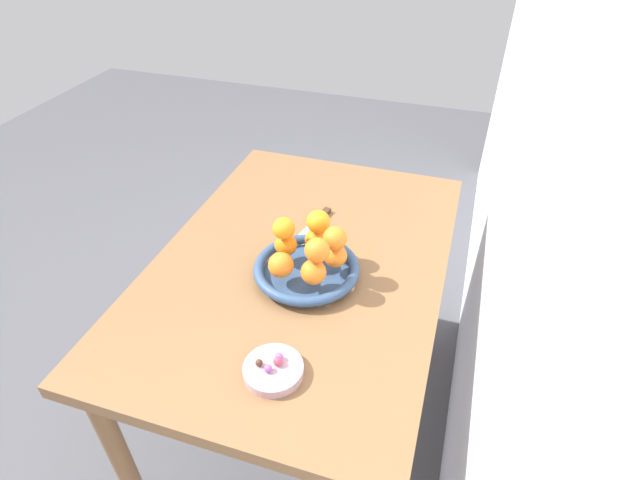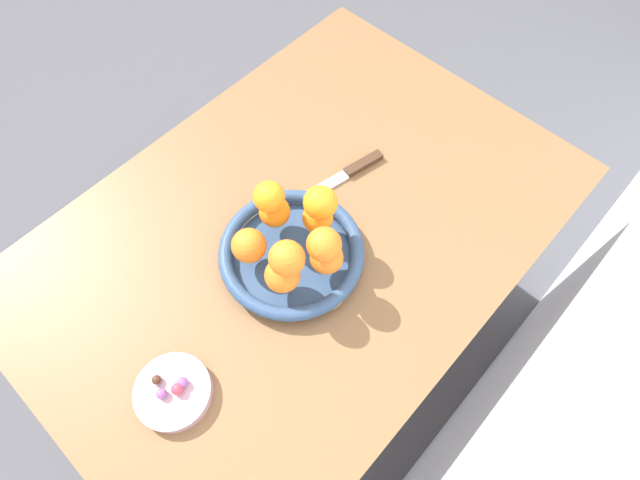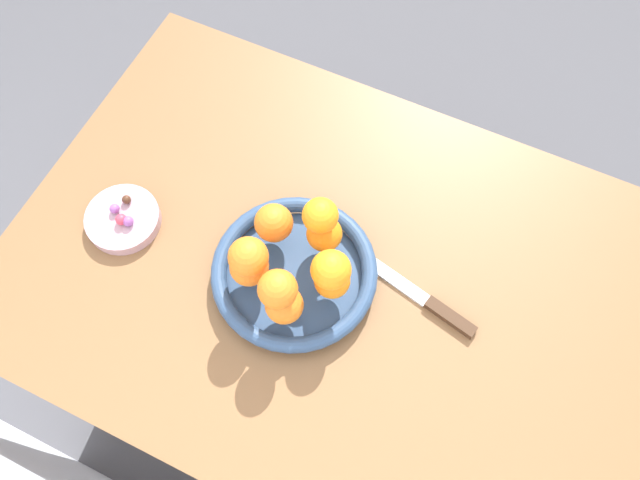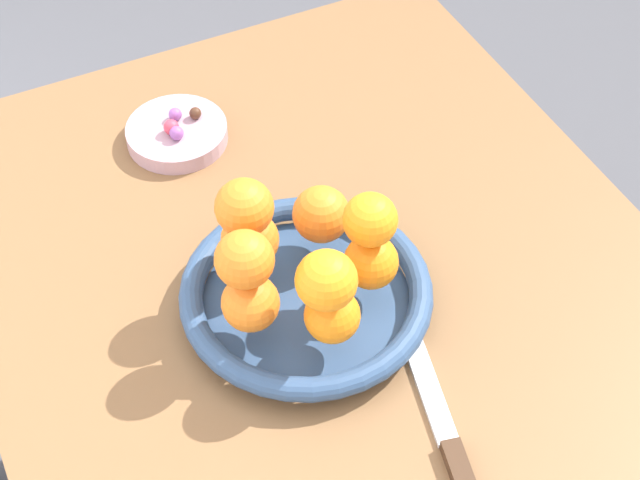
% 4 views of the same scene
% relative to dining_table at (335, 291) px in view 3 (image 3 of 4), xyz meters
% --- Properties ---
extents(ground_plane, '(6.00, 6.00, 0.00)m').
position_rel_dining_table_xyz_m(ground_plane, '(0.00, 0.00, -0.65)').
color(ground_plane, '#4C4C51').
extents(dining_table, '(1.10, 0.76, 0.74)m').
position_rel_dining_table_xyz_m(dining_table, '(0.00, 0.00, 0.00)').
color(dining_table, brown).
rests_on(dining_table, ground_plane).
extents(fruit_bowl, '(0.27, 0.27, 0.04)m').
position_rel_dining_table_xyz_m(fruit_bowl, '(0.06, 0.04, 0.11)').
color(fruit_bowl, navy).
rests_on(fruit_bowl, dining_table).
extents(candy_dish, '(0.13, 0.13, 0.02)m').
position_rel_dining_table_xyz_m(candy_dish, '(0.37, 0.07, 0.10)').
color(candy_dish, '#B28C99').
rests_on(candy_dish, dining_table).
extents(orange_0, '(0.06, 0.06, 0.06)m').
position_rel_dining_table_xyz_m(orange_0, '(0.04, 0.11, 0.16)').
color(orange_0, orange).
rests_on(orange_0, fruit_bowl).
extents(orange_1, '(0.06, 0.06, 0.06)m').
position_rel_dining_table_xyz_m(orange_1, '(-0.01, 0.04, 0.16)').
color(orange_1, orange).
rests_on(orange_1, fruit_bowl).
extents(orange_2, '(0.06, 0.06, 0.06)m').
position_rel_dining_table_xyz_m(orange_2, '(0.03, -0.03, 0.16)').
color(orange_2, orange).
rests_on(orange_2, fruit_bowl).
extents(orange_3, '(0.06, 0.06, 0.06)m').
position_rel_dining_table_xyz_m(orange_3, '(0.12, -0.01, 0.16)').
color(orange_3, orange).
rests_on(orange_3, fruit_bowl).
extents(orange_4, '(0.06, 0.06, 0.06)m').
position_rel_dining_table_xyz_m(orange_4, '(0.12, 0.07, 0.16)').
color(orange_4, orange).
rests_on(orange_4, fruit_bowl).
extents(orange_5, '(0.06, 0.06, 0.06)m').
position_rel_dining_table_xyz_m(orange_5, '(0.04, -0.03, 0.21)').
color(orange_5, orange).
rests_on(orange_5, orange_2).
extents(orange_6, '(0.06, 0.06, 0.06)m').
position_rel_dining_table_xyz_m(orange_6, '(-0.01, 0.05, 0.22)').
color(orange_6, orange).
rests_on(orange_6, orange_1).
extents(orange_7, '(0.06, 0.06, 0.06)m').
position_rel_dining_table_xyz_m(orange_7, '(0.05, 0.11, 0.22)').
color(orange_7, orange).
rests_on(orange_7, orange_0).
extents(orange_8, '(0.06, 0.06, 0.06)m').
position_rel_dining_table_xyz_m(orange_8, '(0.11, 0.08, 0.22)').
color(orange_8, orange).
rests_on(orange_8, orange_4).
extents(candy_ball_0, '(0.02, 0.02, 0.02)m').
position_rel_dining_table_xyz_m(candy_ball_0, '(0.36, 0.08, 0.12)').
color(candy_ball_0, '#C6384C').
rests_on(candy_ball_0, candy_dish).
extents(candy_ball_1, '(0.02, 0.02, 0.02)m').
position_rel_dining_table_xyz_m(candy_ball_1, '(0.38, 0.04, 0.12)').
color(candy_ball_1, '#472819').
rests_on(candy_ball_1, candy_dish).
extents(candy_ball_2, '(0.02, 0.02, 0.02)m').
position_rel_dining_table_xyz_m(candy_ball_2, '(0.38, 0.06, 0.12)').
color(candy_ball_2, '#8C4C99').
rests_on(candy_ball_2, candy_dish).
extents(candy_ball_3, '(0.02, 0.02, 0.02)m').
position_rel_dining_table_xyz_m(candy_ball_3, '(0.35, 0.08, 0.12)').
color(candy_ball_3, '#8C4C99').
rests_on(candy_ball_3, candy_dish).
extents(knife, '(0.26, 0.08, 0.01)m').
position_rel_dining_table_xyz_m(knife, '(-0.14, -0.02, 0.09)').
color(knife, '#3F2819').
rests_on(knife, dining_table).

